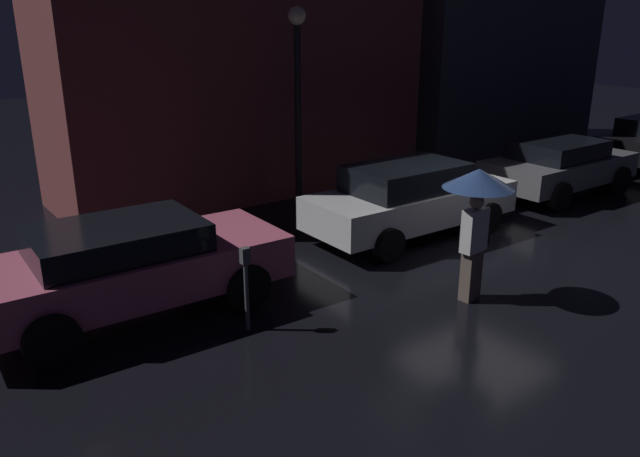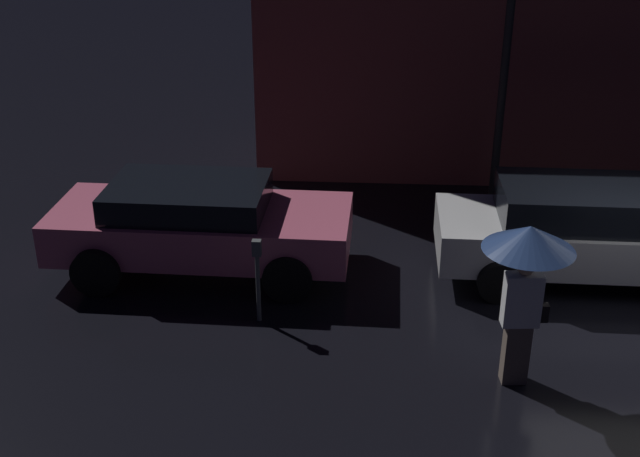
% 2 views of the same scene
% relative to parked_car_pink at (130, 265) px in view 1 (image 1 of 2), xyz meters
% --- Properties ---
extents(ground_plane, '(60.00, 60.00, 0.00)m').
position_rel_parked_car_pink_xyz_m(ground_plane, '(6.30, -1.29, -0.76)').
color(ground_plane, black).
extents(building_facade_left, '(9.09, 3.00, 6.64)m').
position_rel_parked_car_pink_xyz_m(building_facade_left, '(4.89, 5.21, 2.56)').
color(building_facade_left, brown).
rests_on(building_facade_left, ground).
extents(parked_car_pink, '(4.49, 1.99, 1.39)m').
position_rel_parked_car_pink_xyz_m(parked_car_pink, '(0.00, 0.00, 0.00)').
color(parked_car_pink, '#DB6684').
rests_on(parked_car_pink, ground).
extents(parked_car_white, '(4.39, 1.88, 1.46)m').
position_rel_parked_car_pink_xyz_m(parked_car_white, '(5.71, 0.12, -0.00)').
color(parked_car_white, silver).
rests_on(parked_car_white, ground).
extents(parked_car_grey, '(4.07, 2.01, 1.35)m').
position_rel_parked_car_pink_xyz_m(parked_car_grey, '(10.75, 0.15, -0.03)').
color(parked_car_grey, slate).
rests_on(parked_car_grey, ground).
extents(pedestrian_with_umbrella, '(1.05, 1.05, 2.06)m').
position_rel_parked_car_pink_xyz_m(pedestrian_with_umbrella, '(4.33, -2.63, 0.87)').
color(pedestrian_with_umbrella, '#66564C').
rests_on(pedestrian_with_umbrella, ground).
extents(parking_meter, '(0.12, 0.10, 1.22)m').
position_rel_parked_car_pink_xyz_m(parking_meter, '(1.08, -1.45, -0.01)').
color(parking_meter, '#4C5154').
rests_on(parking_meter, ground).
extents(street_lamp_near, '(0.37, 0.37, 4.35)m').
position_rel_parked_car_pink_xyz_m(street_lamp_near, '(4.73, 2.55, 2.07)').
color(street_lamp_near, black).
rests_on(street_lamp_near, ground).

